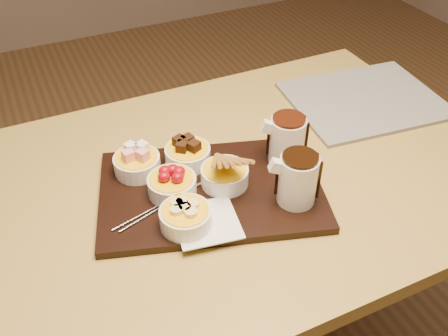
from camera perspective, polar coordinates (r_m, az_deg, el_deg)
name	(u,v)px	position (r m, az deg, el deg)	size (l,w,h in m)	color
dining_table	(228,208)	(1.16, 0.41, -4.58)	(1.20, 0.80, 0.75)	#AA8E3F
serving_board	(211,191)	(1.05, -1.49, -2.60)	(0.46, 0.30, 0.02)	black
napkin	(207,222)	(0.97, -1.98, -6.20)	(0.12, 0.12, 0.00)	white
bowl_marshmallows	(137,164)	(1.08, -9.89, 0.44)	(0.10, 0.10, 0.04)	white
bowl_cake	(188,155)	(1.09, -4.16, 1.44)	(0.10, 0.10, 0.04)	white
bowl_strawberries	(172,186)	(1.02, -5.95, -2.02)	(0.10, 0.10, 0.04)	white
bowl_biscotti	(225,176)	(1.04, 0.06, -0.93)	(0.10, 0.10, 0.04)	white
bowl_bananas	(186,218)	(0.95, -4.41, -5.69)	(0.10, 0.10, 0.04)	white
pitcher_dark_chocolate	(298,180)	(0.99, 8.42, -1.35)	(0.08, 0.08, 0.11)	silver
pitcher_milk_chocolate	(287,140)	(1.09, 7.22, 3.15)	(0.08, 0.08, 0.11)	silver
fondue_skewers	(168,200)	(1.01, -6.38, -3.66)	(0.26, 0.03, 0.01)	silver
newspaper	(365,100)	(1.39, 15.77, 7.51)	(0.39, 0.31, 0.01)	beige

